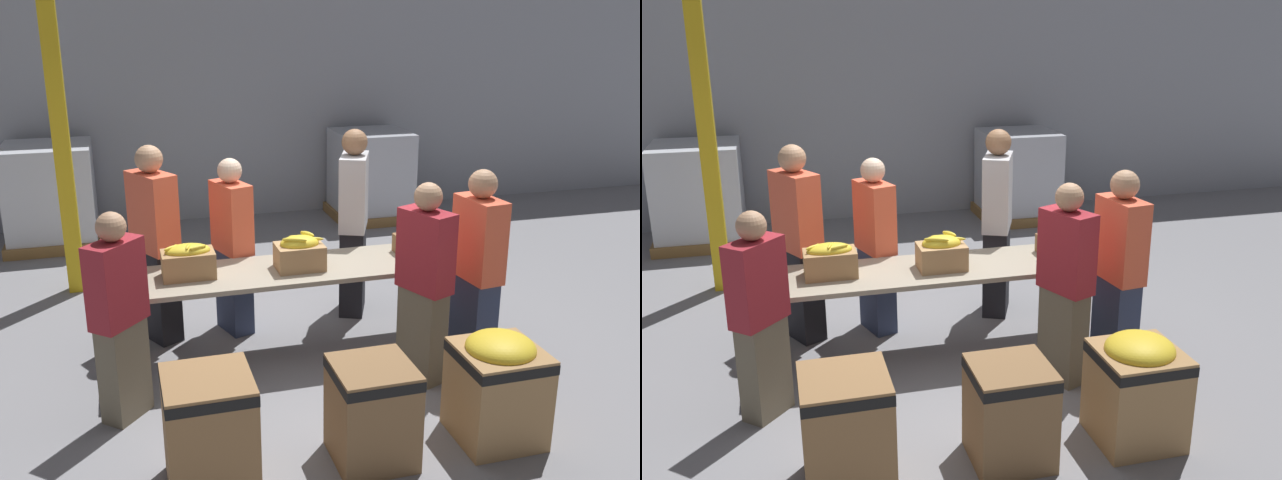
{
  "view_description": "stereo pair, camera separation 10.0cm",
  "coord_description": "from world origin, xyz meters",
  "views": [
    {
      "loc": [
        -1.43,
        -5.4,
        2.83
      ],
      "look_at": [
        0.1,
        -0.05,
        1.01
      ],
      "focal_mm": 40.0,
      "sensor_mm": 36.0,
      "label": 1
    },
    {
      "loc": [
        -1.33,
        -5.43,
        2.83
      ],
      "look_at": [
        0.1,
        -0.05,
        1.01
      ],
      "focal_mm": 40.0,
      "sensor_mm": 36.0,
      "label": 2
    }
  ],
  "objects": [
    {
      "name": "volunteer_2",
      "position": [
        -1.2,
        0.61,
        0.87
      ],
      "size": [
        0.43,
        0.52,
        1.75
      ],
      "rotation": [
        0.0,
        0.0,
        -1.08
      ],
      "color": "black",
      "rests_on": "ground_plane"
    },
    {
      "name": "pallet_stack_1",
      "position": [
        -2.29,
        3.72,
        0.62
      ],
      "size": [
        1.12,
        1.12,
        1.25
      ],
      "color": "olive",
      "rests_on": "ground_plane"
    },
    {
      "name": "volunteer_5",
      "position": [
        -1.53,
        -0.65,
        0.77
      ],
      "size": [
        0.43,
        0.45,
        1.54
      ],
      "rotation": [
        0.0,
        0.0,
        0.84
      ],
      "color": "#6B604C",
      "rests_on": "ground_plane"
    },
    {
      "name": "pallet_stack_0",
      "position": [
        1.92,
        3.75,
        0.6
      ],
      "size": [
        1.07,
        1.07,
        1.22
      ],
      "color": "olive",
      "rests_on": "ground_plane"
    },
    {
      "name": "volunteer_4",
      "position": [
        0.64,
        0.71,
        0.89
      ],
      "size": [
        0.41,
        0.53,
        1.79
      ],
      "rotation": [
        0.0,
        0.0,
        -1.98
      ],
      "color": "black",
      "rests_on": "ground_plane"
    },
    {
      "name": "wall_back",
      "position": [
        0.0,
        4.39,
        2.0
      ],
      "size": [
        16.0,
        0.08,
        4.0
      ],
      "color": "#9399A3",
      "rests_on": "ground_plane"
    },
    {
      "name": "volunteer_0",
      "position": [
        1.21,
        -0.67,
        0.83
      ],
      "size": [
        0.28,
        0.47,
        1.67
      ],
      "rotation": [
        0.0,
        0.0,
        1.69
      ],
      "color": "#2D3856",
      "rests_on": "ground_plane"
    },
    {
      "name": "sorting_table",
      "position": [
        0.0,
        0.0,
        0.73
      ],
      "size": [
        2.99,
        0.73,
        0.78
      ],
      "color": "#9E937F",
      "rests_on": "ground_plane"
    },
    {
      "name": "banana_box_2",
      "position": [
        1.04,
        0.05,
        0.88
      ],
      "size": [
        0.41,
        0.27,
        0.23
      ],
      "color": "olive",
      "rests_on": "sorting_table"
    },
    {
      "name": "donation_bin_2",
      "position": [
        0.9,
        -1.62,
        0.41
      ],
      "size": [
        0.55,
        0.55,
        0.77
      ],
      "color": "#A37A4C",
      "rests_on": "ground_plane"
    },
    {
      "name": "donation_bin_0",
      "position": [
        -1.05,
        -1.62,
        0.41
      ],
      "size": [
        0.54,
        0.54,
        0.76
      ],
      "color": "olive",
      "rests_on": "ground_plane"
    },
    {
      "name": "support_pillar",
      "position": [
        -1.97,
        2.01,
        2.0
      ],
      "size": [
        0.16,
        0.16,
        4.0
      ],
      "color": "gold",
      "rests_on": "ground_plane"
    },
    {
      "name": "volunteer_1",
      "position": [
        -0.53,
        0.59,
        0.8
      ],
      "size": [
        0.34,
        0.48,
        1.6
      ],
      "rotation": [
        0.0,
        0.0,
        -1.25
      ],
      "color": "#2D3856",
      "rests_on": "ground_plane"
    },
    {
      "name": "banana_box_1",
      "position": [
        -0.07,
        -0.04,
        0.92
      ],
      "size": [
        0.4,
        0.3,
        0.3
      ],
      "color": "tan",
      "rests_on": "sorting_table"
    },
    {
      "name": "donation_bin_1",
      "position": [
        0.0,
        -1.62,
        0.37
      ],
      "size": [
        0.51,
        0.51,
        0.68
      ],
      "color": "olive",
      "rests_on": "ground_plane"
    },
    {
      "name": "banana_box_0",
      "position": [
        -0.97,
        0.02,
        0.91
      ],
      "size": [
        0.42,
        0.27,
        0.28
      ],
      "color": "#A37A4C",
      "rests_on": "sorting_table"
    },
    {
      "name": "ground_plane",
      "position": [
        0.0,
        0.0,
        0.0
      ],
      "size": [
        30.0,
        30.0,
        0.0
      ],
      "primitive_type": "plane",
      "color": "gray"
    },
    {
      "name": "volunteer_3",
      "position": [
        0.74,
        -0.71,
        0.8
      ],
      "size": [
        0.36,
        0.48,
        1.61
      ],
      "rotation": [
        0.0,
        0.0,
        1.96
      ],
      "color": "#6B604C",
      "rests_on": "ground_plane"
    }
  ]
}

